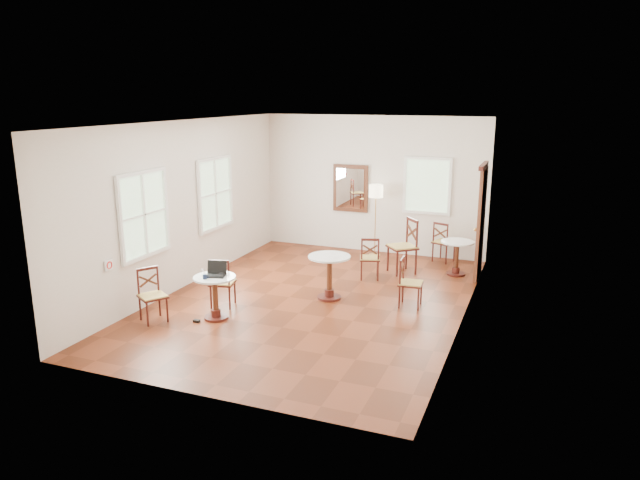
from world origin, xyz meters
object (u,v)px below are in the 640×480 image
Objects in this scene: mouse at (222,274)px; navy_mug at (205,277)px; chair_near_a at (222,282)px; chair_mid_b at (409,283)px; power_adapter at (197,321)px; cafe_table_back at (457,254)px; chair_mid_a at (370,258)px; cafe_table_near at (215,293)px; chair_back_b at (404,246)px; chair_back_a at (443,242)px; chair_near_b at (152,295)px; cafe_table_mid at (329,272)px; laptop at (216,272)px; water_glass at (203,272)px; floor_lamp at (376,196)px.

mouse is 1.09× the size of navy_mug.
chair_mid_b is (2.89, 1.13, -0.01)m from chair_near_a.
power_adapter is (-2.91, -1.89, -0.39)m from chair_mid_b.
cafe_table_back is 0.82× the size of chair_mid_a.
cafe_table_near is 0.64× the size of chair_back_b.
chair_back_b is at bearing 81.50° from chair_back_a.
chair_near_b reaches higher than mouse.
cafe_table_mid is 2.39m from power_adapter.
chair_mid_a is 0.76× the size of chair_back_b.
mouse is (-1.60, -2.73, 0.30)m from chair_mid_a.
laptop is (-1.67, -2.78, 0.34)m from chair_mid_a.
navy_mug is (-1.74, -3.00, 0.32)m from chair_mid_a.
chair_back_a is 8.10× the size of mouse.
cafe_table_mid is at bearing -63.63° from chair_back_b.
chair_back_a is at bearing -4.59° from chair_mid_b.
mouse is at bearing 117.07° from chair_mid_b.
laptop is at bearing -135.11° from mouse.
laptop is at bearing -27.79° from chair_near_b.
cafe_table_back is 6.36× the size of mouse.
chair_back_b is (2.35, 2.95, 0.12)m from chair_near_a.
chair_near_b is at bearing -161.47° from navy_mug.
chair_back_b is 4.23m from water_glass.
cafe_table_back is 0.63× the size of chair_back_b.
cafe_table_near is at bearing 9.02° from water_glass.
chair_back_b is at bearing 58.00° from cafe_table_near.
chair_near_b is 7.89× the size of mouse.
chair_back_b is at bearing 58.30° from navy_mug.
chair_mid_a is 3.48m from navy_mug.
floor_lamp is 16.10× the size of navy_mug.
chair_mid_b is 0.76× the size of chair_back_b.
floor_lamp is at bearing 90.70° from cafe_table_mid.
chair_near_a reaches higher than cafe_table_near.
cafe_table_mid is at bearing -130.01° from cafe_table_back.
chair_near_b is 0.78× the size of chair_back_b.
power_adapter is (-0.27, -0.35, -0.69)m from mouse.
laptop reaches higher than chair_mid_a.
navy_mug is (-2.78, -1.81, 0.32)m from chair_mid_b.
chair_back_a reaches higher than water_glass.
floor_lamp is 4.32× the size of laptop.
cafe_table_near is at bearing -72.53° from chair_back_b.
floor_lamp is at bearing 73.79° from cafe_table_near.
chair_mid_a and chair_mid_b have the same top height.
mouse reaches higher than cafe_table_back.
chair_near_b is (-0.69, -0.94, -0.00)m from chair_near_a.
chair_near_a is 1.17m from chair_near_b.
chair_mid_a is 2.02m from chair_back_a.
floor_lamp reaches higher than laptop.
chair_back_b reaches higher than cafe_table_mid.
floor_lamp reaches higher than navy_mug.
laptop is at bearing 117.07° from chair_mid_b.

